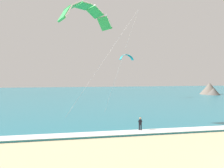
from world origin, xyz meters
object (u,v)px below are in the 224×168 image
kitesurfer (140,124)px  kite_primary (85,12)px  kite_distant (127,57)px  surfboard (140,132)px

kitesurfer → kite_primary: bearing=127.2°
kite_primary → kite_distant: (15.71, 35.07, -3.05)m
kitesurfer → kite_primary: (-5.30, 6.98, 13.86)m
surfboard → kite_distant: kite_distant is taller
surfboard → kitesurfer: (0.01, 0.02, 0.91)m
surfboard → kite_distant: size_ratio=0.32×
surfboard → kite_distant: bearing=76.1°
surfboard → kitesurfer: size_ratio=0.87×
kite_distant → kitesurfer: bearing=-103.9°
kite_primary → kite_distant: kite_primary is taller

